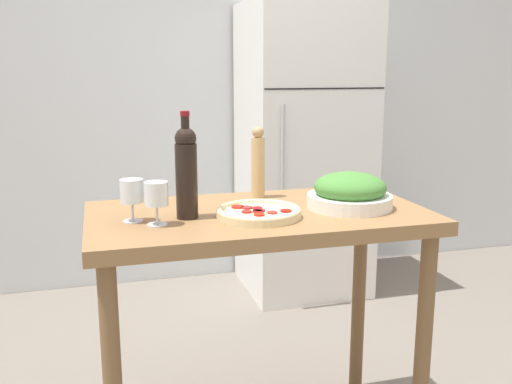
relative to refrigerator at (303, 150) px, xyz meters
name	(u,v)px	position (x,y,z in m)	size (l,w,h in m)	color
wall_back	(177,86)	(-0.73, 0.40, 0.40)	(6.40, 0.06, 2.60)	silver
refrigerator	(303,150)	(0.00, 0.00, 0.00)	(0.74, 0.72, 1.81)	white
prep_counter	(258,249)	(-0.73, -1.54, -0.11)	(1.16, 0.62, 0.93)	olive
wine_bottle	(186,170)	(-0.98, -1.57, 0.18)	(0.07, 0.07, 0.35)	black
wine_glass_near	(156,196)	(-1.09, -1.63, 0.12)	(0.07, 0.07, 0.14)	silver
wine_glass_far	(132,193)	(-1.16, -1.57, 0.12)	(0.07, 0.07, 0.14)	silver
pepper_mill	(258,164)	(-0.68, -1.33, 0.16)	(0.05, 0.05, 0.27)	tan
salad_bowl	(350,193)	(-0.41, -1.58, 0.08)	(0.30, 0.30, 0.13)	white
homemade_pizza	(259,212)	(-0.76, -1.62, 0.04)	(0.28, 0.28, 0.03)	beige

